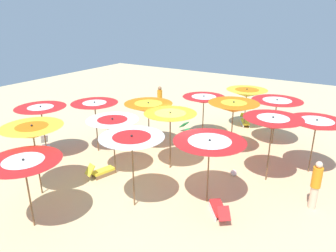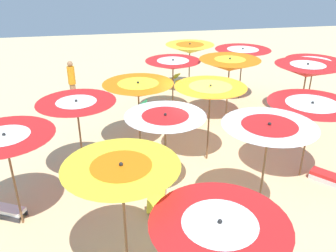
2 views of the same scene
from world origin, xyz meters
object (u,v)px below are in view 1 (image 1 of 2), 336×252
Objects in this scene: beach_umbrella_1 at (132,142)px; beach_umbrella_12 at (148,108)px; beach_umbrella_11 at (95,106)px; beach_umbrella_14 at (247,93)px; beach_ball at (234,173)px; beachgoer_0 at (160,100)px; beach_umbrella_2 at (209,146)px; beachgoer_1 at (316,184)px; lounger_0 at (101,171)px; beach_umbrella_6 at (113,125)px; beach_umbrella_8 at (233,107)px; lounger_3 at (47,147)px; beach_umbrella_5 at (33,132)px; beach_umbrella_10 at (41,111)px; lounger_1 at (245,121)px; lounger_2 at (191,131)px; beach_umbrella_0 at (24,167)px; beach_umbrella_3 at (273,123)px; lounger_4 at (219,209)px; beach_umbrella_7 at (170,117)px; beach_umbrella_4 at (316,125)px; beach_umbrella_13 at (204,100)px; beach_umbrella_9 at (277,104)px.

beach_umbrella_1 is 1.13× the size of beach_umbrella_12.
beach_umbrella_11 is 7.92m from beach_umbrella_14.
beach_umbrella_11 is at bearing 100.14° from beach_ball.
beachgoer_0 is (4.33, 2.29, -0.98)m from beach_umbrella_12.
beach_umbrella_2 reaches higher than beachgoer_1.
beach_umbrella_11 is 3.09m from lounger_0.
beach_umbrella_8 reaches higher than beach_umbrella_6.
lounger_3 is at bearing 99.93° from lounger_0.
beach_umbrella_1 is 3.38m from beach_umbrella_5.
beach_umbrella_10 is at bearing 140.77° from beach_umbrella_11.
beach_umbrella_14 is at bearing -29.99° from beach_umbrella_12.
beach_umbrella_12 is 6.33m from lounger_1.
lounger_2 is (5.18, -0.57, -1.81)m from beach_umbrella_6.
beachgoer_0 is (10.82, 2.74, -0.99)m from beach_umbrella_0.
beach_umbrella_3 is 2.60m from beach_umbrella_8.
lounger_2 is 1.18× the size of lounger_4.
beach_umbrella_3 is at bearing -127.62° from beach_umbrella_8.
beach_umbrella_10 is 1.69× the size of lounger_2.
beach_umbrella_8 reaches higher than beach_umbrella_7.
beach_umbrella_12 is at bearing 18.62° from lounger_4.
beach_umbrella_1 is at bearing 141.39° from beach_umbrella_4.
beach_umbrella_5 is 1.16× the size of beach_umbrella_14.
lounger_0 is at bearing 144.01° from beach_umbrella_8.
beach_umbrella_6 is 5.28m from beach_umbrella_13.
lounger_0 is 3.66m from lounger_3.
beach_umbrella_5 is 9.76m from beachgoer_0.
beachgoer_0 reaches higher than lounger_1.
beach_umbrella_12 reaches higher than beach_umbrella_13.
lounger_4 is at bearing -168.48° from beach_ball.
beach_umbrella_5 is at bearing 128.88° from beach_umbrella_3.
beach_umbrella_12 is 1.59× the size of lounger_2.
beach_umbrella_14 is (5.03, 2.65, -0.32)m from beach_umbrella_3.
beach_umbrella_5 is 1.85× the size of lounger_2.
lounger_4 is (-5.52, -3.96, -0.00)m from lounger_2.
beachgoer_0 is at bearing 54.08° from beach_ball.
beach_umbrella_10 is at bearing 47.80° from beach_umbrella_0.
lounger_1 is at bearing -9.43° from beachgoer_1.
lounger_4 is (3.41, -4.41, -1.74)m from beach_umbrella_0.
lounger_3 is at bearing 49.36° from beach_umbrella_5.
beach_ball is at bearing 125.55° from beachgoer_0.
beach_umbrella_0 is 0.92× the size of beach_umbrella_8.
beach_umbrella_3 reaches higher than beach_umbrella_14.
beach_umbrella_8 is at bearing -11.39° from beach_umbrella_1.
lounger_2 is at bearing 105.78° from beach_umbrella_9.
beach_umbrella_10 is at bearing 130.69° from beach_umbrella_9.
beach_umbrella_6 is 7.19m from beachgoer_1.
beach_umbrella_2 is at bearing -85.05° from beach_umbrella_10.
beach_umbrella_11 is at bearing 62.08° from lounger_3.
beach_umbrella_6 is at bearing 166.52° from beach_umbrella_13.
beachgoer_0 reaches higher than lounger_0.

